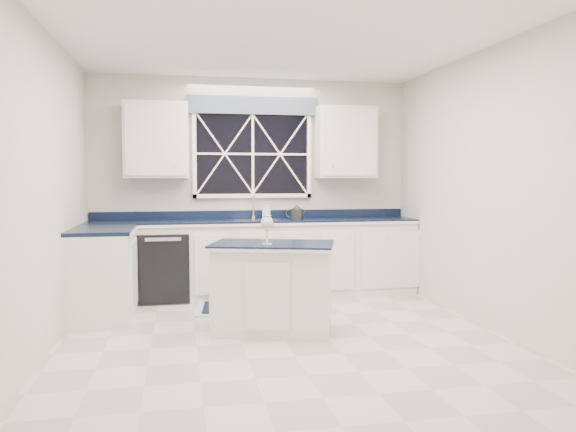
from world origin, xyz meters
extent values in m
plane|color=beige|center=(0.00, 0.00, 0.00)|extent=(4.50, 4.50, 0.00)
cube|color=silver|center=(0.00, 2.25, 1.35)|extent=(4.00, 0.10, 2.70)
cube|color=white|center=(0.00, 1.95, 0.45)|extent=(3.98, 0.60, 0.90)
cube|color=white|center=(-1.70, 1.15, 0.45)|extent=(0.60, 1.00, 0.90)
cube|color=black|center=(0.00, 1.95, 0.92)|extent=(3.98, 0.64, 0.04)
cube|color=black|center=(-1.10, 1.95, 0.41)|extent=(0.60, 0.58, 0.82)
cube|color=black|center=(0.00, 2.22, 1.75)|extent=(1.40, 0.02, 1.00)
cube|color=slate|center=(0.00, 2.16, 2.35)|extent=(1.65, 0.04, 0.22)
cube|color=white|center=(-1.18, 2.08, 1.90)|extent=(0.75, 0.34, 0.90)
cube|color=white|center=(1.18, 2.08, 1.90)|extent=(0.75, 0.34, 0.90)
cylinder|color=#BCBBBE|center=(0.00, 2.17, 0.96)|extent=(0.05, 0.05, 0.04)
cylinder|color=#BCBBBE|center=(0.00, 2.17, 1.10)|extent=(0.02, 0.02, 0.28)
cylinder|color=#BCBBBE|center=(0.00, 2.08, 1.23)|extent=(0.02, 0.18, 0.02)
cube|color=white|center=(-0.06, 0.35, 0.40)|extent=(1.21, 0.92, 0.81)
cube|color=black|center=(-0.06, 0.35, 0.82)|extent=(1.28, 0.99, 0.04)
cube|color=#B9B9B4|center=(-0.05, 1.35, 0.01)|extent=(1.46, 0.98, 0.01)
cube|color=black|center=(-0.05, 1.35, 0.02)|extent=(1.29, 0.81, 0.01)
cylinder|color=#2A292C|center=(0.51, 1.93, 1.00)|extent=(0.20, 0.20, 0.13)
cone|color=#2A292C|center=(0.51, 1.93, 1.09)|extent=(0.16, 0.16, 0.05)
torus|color=#2A292C|center=(0.43, 1.96, 1.01)|extent=(0.10, 0.05, 0.11)
cylinder|color=#2A292C|center=(0.59, 1.91, 1.02)|extent=(0.07, 0.03, 0.08)
cylinder|color=silver|center=(-0.13, 0.24, 0.85)|extent=(0.09, 0.09, 0.01)
cylinder|color=silver|center=(-0.13, 0.24, 0.92)|extent=(0.01, 0.01, 0.14)
ellipsoid|color=silver|center=(-0.13, 0.24, 1.04)|extent=(0.11, 0.11, 0.14)
cylinder|color=#CDC16C|center=(-0.13, 0.24, 1.02)|extent=(0.09, 0.09, 0.06)
imported|color=silver|center=(0.15, 2.07, 1.05)|extent=(0.11, 0.11, 0.21)
camera|label=1|loc=(-0.92, -4.83, 1.46)|focal=35.00mm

